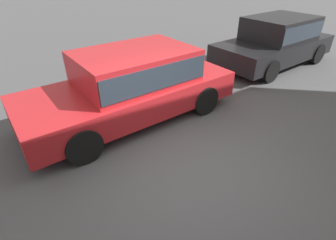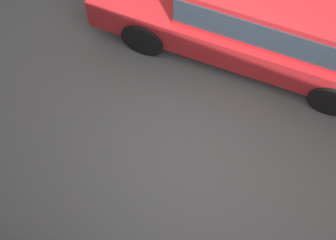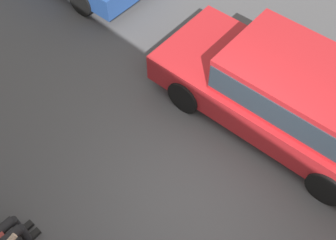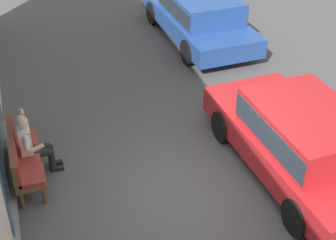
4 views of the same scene
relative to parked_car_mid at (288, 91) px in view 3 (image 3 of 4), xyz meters
name	(u,v)px [view 3 (image 3 of 4)]	position (x,y,z in m)	size (l,w,h in m)	color
ground_plane	(200,193)	(0.10, 2.11, -0.80)	(60.00, 60.00, 0.00)	#4C4C4F
parked_car_mid	(288,91)	(0.00, 0.00, 0.00)	(4.65, 2.13, 1.47)	red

